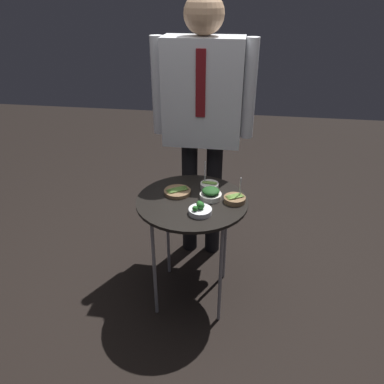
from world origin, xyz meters
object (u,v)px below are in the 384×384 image
bowl_asparagus_front_center (177,192)px  waiter_figure (203,106)px  bowl_asparagus_front_left (209,185)px  serving_cart (192,208)px  bowl_asparagus_near_rim (235,199)px  bowl_broccoli_back_right (200,210)px  bowl_spinach_back_left (211,194)px

bowl_asparagus_front_center → waiter_figure: bearing=78.3°
bowl_asparagus_front_left → waiter_figure: 0.52m
serving_cart → bowl_asparagus_front_left: (0.08, 0.16, 0.07)m
bowl_asparagus_near_rim → bowl_broccoli_back_right: 0.23m
bowl_spinach_back_left → bowl_asparagus_near_rim: bearing=-6.4°
bowl_spinach_back_left → bowl_asparagus_front_center: bowl_spinach_back_left is taller
bowl_asparagus_front_center → waiter_figure: waiter_figure is taller
bowl_asparagus_front_left → waiter_figure: waiter_figure is taller
bowl_spinach_back_left → bowl_asparagus_front_left: size_ratio=0.76×
serving_cart → waiter_figure: bearing=90.6°
bowl_broccoli_back_right → waiter_figure: waiter_figure is taller
bowl_spinach_back_left → bowl_asparagus_front_center: bearing=171.3°
bowl_broccoli_back_right → waiter_figure: bearing=96.2°
serving_cart → bowl_asparagus_front_center: bearing=147.4°
serving_cart → bowl_asparagus_near_rim: bearing=3.6°
bowl_asparagus_front_left → bowl_asparagus_near_rim: bearing=-42.4°
serving_cart → bowl_spinach_back_left: bearing=16.5°
bowl_broccoli_back_right → bowl_asparagus_front_left: 0.30m
waiter_figure → serving_cart: bearing=-89.4°
bowl_spinach_back_left → bowl_asparagus_near_rim: (0.14, -0.02, -0.01)m
bowl_asparagus_near_rim → bowl_asparagus_front_center: bearing=172.2°
serving_cart → waiter_figure: waiter_figure is taller
bowl_asparagus_front_left → waiter_figure: (-0.09, 0.34, 0.39)m
bowl_asparagus_near_rim → bowl_broccoli_back_right: bowl_asparagus_near_rim is taller
bowl_asparagus_front_center → bowl_asparagus_front_left: (0.18, 0.10, 0.01)m
bowl_asparagus_front_center → bowl_asparagus_front_left: bowl_asparagus_front_left is taller
serving_cart → bowl_asparagus_front_center: bowl_asparagus_front_center is taller
bowl_asparagus_front_center → waiter_figure: size_ratio=0.09×
bowl_spinach_back_left → serving_cart: bearing=-163.5°
bowl_broccoli_back_right → bowl_asparagus_front_left: bearing=86.5°
bowl_broccoli_back_right → bowl_spinach_back_left: bearing=76.7°
bowl_asparagus_front_left → bowl_spinach_back_left: bearing=-80.6°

